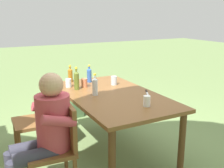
% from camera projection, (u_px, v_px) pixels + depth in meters
% --- Properties ---
extents(ground_plane, '(24.00, 24.00, 0.00)m').
position_uv_depth(ground_plane, '(112.00, 152.00, 3.39)').
color(ground_plane, '#6B844C').
extents(dining_table, '(1.73, 0.98, 0.77)m').
position_uv_depth(dining_table, '(112.00, 101.00, 3.21)').
color(dining_table, brown).
rests_on(dining_table, ground_plane).
extents(chair_far_left, '(0.48, 0.48, 0.87)m').
position_uv_depth(chair_far_left, '(58.00, 143.00, 2.57)').
color(chair_far_left, brown).
rests_on(chair_far_left, ground_plane).
extents(chair_far_right, '(0.45, 0.45, 0.87)m').
position_uv_depth(chair_far_right, '(39.00, 116.00, 3.24)').
color(chair_far_right, brown).
rests_on(chair_far_right, ground_plane).
extents(person_in_white_shirt, '(0.47, 0.62, 1.18)m').
position_uv_depth(person_in_white_shirt, '(45.00, 129.00, 2.48)').
color(person_in_white_shirt, '#B7424C').
rests_on(person_in_white_shirt, ground_plane).
extents(bottle_blue, '(0.06, 0.06, 0.24)m').
position_uv_depth(bottle_blue, '(89.00, 75.00, 3.71)').
color(bottle_blue, '#2D56A3').
rests_on(bottle_blue, dining_table).
extents(bottle_clear, '(0.06, 0.06, 0.26)m').
position_uv_depth(bottle_clear, '(95.00, 86.00, 3.11)').
color(bottle_clear, white).
rests_on(bottle_clear, dining_table).
extents(bottle_amber, '(0.06, 0.06, 0.24)m').
position_uv_depth(bottle_amber, '(70.00, 75.00, 3.73)').
color(bottle_amber, '#996019').
rests_on(bottle_amber, dining_table).
extents(bottle_olive, '(0.06, 0.06, 0.29)m').
position_uv_depth(bottle_olive, '(77.00, 80.00, 3.34)').
color(bottle_olive, '#566623').
rests_on(bottle_olive, dining_table).
extents(cup_terracotta, '(0.08, 0.08, 0.11)m').
position_uv_depth(cup_terracotta, '(84.00, 83.00, 3.48)').
color(cup_terracotta, '#BC6B47').
rests_on(cup_terracotta, dining_table).
extents(cup_white, '(0.07, 0.07, 0.11)m').
position_uv_depth(cup_white, '(147.00, 101.00, 2.75)').
color(cup_white, white).
rests_on(cup_white, dining_table).
extents(cup_glass, '(0.08, 0.08, 0.11)m').
position_uv_depth(cup_glass, '(68.00, 83.00, 3.47)').
color(cup_glass, silver).
rests_on(cup_glass, dining_table).
extents(cup_steel, '(0.08, 0.08, 0.12)m').
position_uv_depth(cup_steel, '(114.00, 80.00, 3.58)').
color(cup_steel, '#B2B7BC').
rests_on(cup_steel, dining_table).
extents(table_knife, '(0.22, 0.13, 0.01)m').
position_uv_depth(table_knife, '(147.00, 92.00, 3.23)').
color(table_knife, silver).
rests_on(table_knife, dining_table).
extents(backpack_by_near_side, '(0.29, 0.25, 0.38)m').
position_uv_depth(backpack_by_near_side, '(76.00, 105.00, 4.58)').
color(backpack_by_near_side, '#47663D').
rests_on(backpack_by_near_side, ground_plane).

